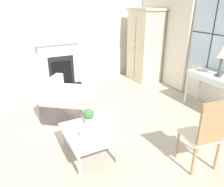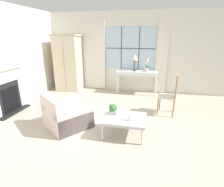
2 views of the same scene
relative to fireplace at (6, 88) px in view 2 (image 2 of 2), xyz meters
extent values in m
plane|color=#B2A893|center=(2.91, -0.30, -0.69)|extent=(14.00, 14.00, 0.00)
cube|color=silver|center=(2.91, 2.73, 0.71)|extent=(7.20, 0.06, 2.80)
cube|color=silver|center=(2.91, 2.70, 0.86)|extent=(1.74, 0.01, 1.48)
cube|color=#2D2D33|center=(2.60, 2.69, 0.86)|extent=(0.02, 0.02, 1.48)
cube|color=#2D2D33|center=(3.22, 2.69, 0.86)|extent=(0.02, 0.02, 1.48)
cube|color=#2D2D33|center=(2.91, 2.69, 0.86)|extent=(1.74, 0.02, 0.02)
cube|color=silver|center=(1.80, 2.65, 0.55)|extent=(0.40, 0.06, 2.44)
cube|color=silver|center=(4.02, 2.65, 0.55)|extent=(0.40, 0.06, 2.44)
cube|color=silver|center=(-0.12, 0.30, 0.71)|extent=(0.06, 7.20, 2.80)
cube|color=black|center=(0.08, 0.00, -0.67)|extent=(0.34, 1.01, 0.04)
cube|color=silver|center=(0.00, 0.00, -0.11)|extent=(0.18, 1.12, 1.16)
cube|color=silver|center=(0.03, 0.00, 0.49)|extent=(0.24, 1.20, 0.04)
cube|color=black|center=(0.10, 0.00, -0.31)|extent=(0.02, 0.54, 0.64)
cube|color=black|center=(0.09, 0.00, -0.25)|extent=(0.01, 0.70, 0.80)
cube|color=beige|center=(0.68, 2.32, 0.30)|extent=(0.88, 0.66, 1.97)
cube|color=#BCAE92|center=(0.68, 2.32, 1.31)|extent=(0.96, 0.72, 0.06)
cube|color=gray|center=(0.68, 1.99, 0.26)|extent=(0.01, 0.01, 1.65)
sphere|color=#997F4C|center=(0.63, 1.98, 0.30)|extent=(0.03, 0.03, 0.03)
sphere|color=#997F4C|center=(0.73, 1.98, 0.30)|extent=(0.03, 0.03, 0.03)
cube|color=silver|center=(3.21, 2.40, 0.11)|extent=(1.40, 0.48, 0.03)
cube|color=silver|center=(3.21, 2.40, 0.04)|extent=(1.35, 0.46, 0.10)
cylinder|color=silver|center=(2.55, 2.20, -0.30)|extent=(0.04, 0.04, 0.78)
cylinder|color=silver|center=(3.87, 2.20, -0.30)|extent=(0.04, 0.04, 0.78)
cylinder|color=silver|center=(2.55, 2.60, -0.30)|extent=(0.04, 0.04, 0.78)
cylinder|color=silver|center=(3.87, 2.60, -0.30)|extent=(0.04, 0.04, 0.78)
cylinder|color=#4C4742|center=(3.11, 2.43, 0.14)|extent=(0.14, 0.14, 0.02)
cylinder|color=#4C4742|center=(3.11, 2.43, 0.32)|extent=(0.05, 0.05, 0.35)
cone|color=beige|center=(3.11, 2.43, 0.61)|extent=(0.24, 0.24, 0.22)
cylinder|color=#BCB7AD|center=(3.52, 2.34, 0.18)|extent=(0.16, 0.16, 0.12)
cylinder|color=#38753D|center=(3.52, 2.34, 0.40)|extent=(0.01, 0.01, 0.32)
cube|color=#38753D|center=(3.57, 2.34, 0.29)|extent=(0.15, 0.02, 0.09)
sphere|color=silver|center=(3.49, 2.35, 0.42)|extent=(0.09, 0.09, 0.09)
sphere|color=silver|center=(3.52, 2.35, 0.48)|extent=(0.09, 0.09, 0.09)
sphere|color=silver|center=(3.55, 2.35, 0.53)|extent=(0.09, 0.09, 0.09)
cube|color=beige|center=(1.89, -0.36, -0.49)|extent=(1.23, 1.22, 0.40)
cube|color=beige|center=(1.68, -0.63, -0.10)|extent=(0.81, 0.67, 0.37)
cube|color=beige|center=(1.61, -0.14, -0.42)|extent=(0.68, 0.80, 0.54)
cube|color=beige|center=(2.17, -0.57, -0.42)|extent=(0.68, 0.80, 0.54)
cube|color=beige|center=(4.13, 0.83, -0.21)|extent=(0.51, 0.51, 0.03)
cube|color=#9E7A51|center=(4.33, 0.79, 0.08)|extent=(0.11, 0.40, 0.55)
cube|color=#9E7A51|center=(4.33, 0.79, 0.38)|extent=(0.12, 0.43, 0.05)
cylinder|color=#9E7A51|center=(3.91, 0.68, -0.46)|extent=(0.04, 0.04, 0.46)
cylinder|color=#9E7A51|center=(3.98, 1.05, -0.46)|extent=(0.04, 0.04, 0.46)
cylinder|color=#9E7A51|center=(4.29, 0.61, -0.46)|extent=(0.04, 0.04, 0.46)
cylinder|color=#9E7A51|center=(4.35, 0.98, -0.46)|extent=(0.04, 0.04, 0.46)
cube|color=silver|center=(3.21, -0.47, -0.30)|extent=(0.87, 0.68, 0.03)
cube|color=#B1B3B8|center=(3.21, -0.47, -0.33)|extent=(0.86, 0.66, 0.04)
cylinder|color=silver|center=(2.82, -0.76, -0.50)|extent=(0.04, 0.04, 0.38)
cylinder|color=silver|center=(3.59, -0.76, -0.50)|extent=(0.04, 0.04, 0.38)
cylinder|color=silver|center=(2.82, -0.18, -0.50)|extent=(0.04, 0.04, 0.38)
cylinder|color=silver|center=(3.59, -0.18, -0.50)|extent=(0.04, 0.04, 0.38)
cube|color=#BCB7AD|center=(2.95, -0.35, -0.24)|extent=(0.17, 0.17, 0.08)
sphere|color=#38753D|center=(2.95, -0.35, -0.15)|extent=(0.18, 0.18, 0.18)
cylinder|color=silver|center=(3.34, -0.59, -0.28)|extent=(0.12, 0.12, 0.01)
cylinder|color=silver|center=(3.34, -0.59, -0.21)|extent=(0.09, 0.09, 0.12)
cylinder|color=black|center=(3.34, -0.59, -0.14)|extent=(0.00, 0.00, 0.01)
camera|label=1|loc=(5.85, -1.43, 1.52)|focal=35.00mm
camera|label=2|loc=(3.66, -3.66, 1.30)|focal=28.00mm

